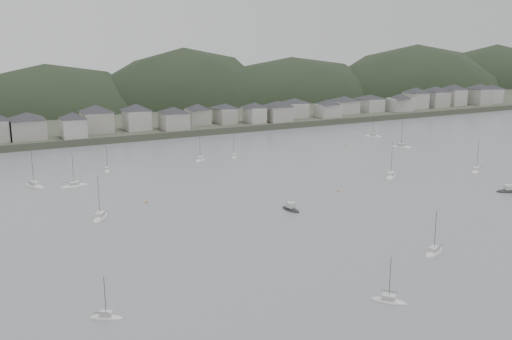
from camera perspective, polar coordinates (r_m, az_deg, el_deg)
ground at (r=121.53m, az=16.63°, el=-10.01°), size 900.00×900.00×0.00m
far_shore_land at (r=385.32m, az=-15.20°, el=6.03°), size 900.00×250.00×3.00m
forested_ridge at (r=363.42m, az=-13.47°, el=3.68°), size 851.55×103.94×102.57m
waterfront_town at (r=295.50m, az=-0.87°, el=5.82°), size 451.48×28.46×12.92m
sailboat_lead at (r=251.80m, az=13.93°, el=2.17°), size 8.02×8.51×12.13m
moored_fleet at (r=151.73m, az=-7.54°, el=-4.79°), size 223.76×159.63×12.78m
motor_launch_near at (r=191.98m, az=23.28°, el=-1.89°), size 7.47×5.40×3.71m
motor_launch_far at (r=158.99m, az=3.40°, el=-3.80°), size 3.30×7.11×3.66m
mooring_buoys at (r=159.07m, az=4.69°, el=-3.87°), size 154.43×143.39×0.70m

